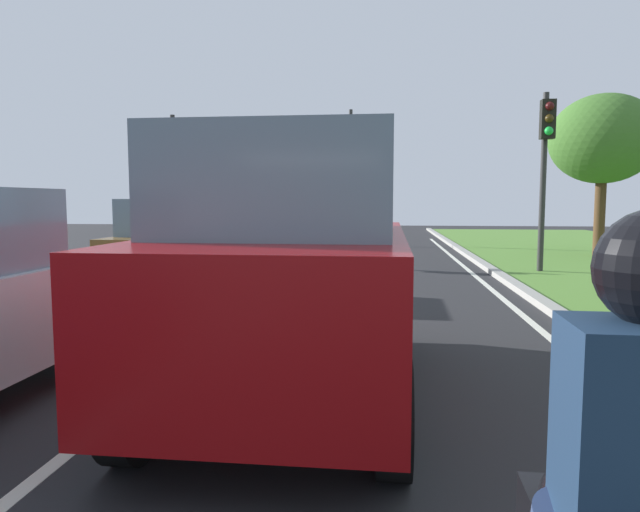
# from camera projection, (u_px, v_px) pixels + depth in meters

# --- Properties ---
(ground_plane) EXTENTS (60.00, 60.00, 0.00)m
(ground_plane) POSITION_uv_depth(u_px,v_px,m) (305.00, 294.00, 10.79)
(ground_plane) COLOR #262628
(lane_line_center) EXTENTS (0.12, 32.00, 0.01)m
(lane_line_center) POSITION_uv_depth(u_px,v_px,m) (268.00, 293.00, 10.87)
(lane_line_center) COLOR silver
(lane_line_center) RESTS_ON ground
(lane_line_right_edge) EXTENTS (0.12, 32.00, 0.01)m
(lane_line_right_edge) POSITION_uv_depth(u_px,v_px,m) (501.00, 297.00, 10.39)
(lane_line_right_edge) COLOR silver
(lane_line_right_edge) RESTS_ON ground
(curb_right) EXTENTS (0.24, 48.00, 0.12)m
(curb_right) POSITION_uv_depth(u_px,v_px,m) (530.00, 295.00, 10.33)
(curb_right) COLOR #9E9B93
(curb_right) RESTS_ON ground
(car_suv_ahead) EXTENTS (2.00, 4.52, 2.28)m
(car_suv_ahead) POSITION_uv_depth(u_px,v_px,m) (296.00, 267.00, 5.12)
(car_suv_ahead) COLOR maroon
(car_suv_ahead) RESTS_ON ground
(car_hatchback_far) EXTENTS (1.81, 3.74, 1.78)m
(car_hatchback_far) POSITION_uv_depth(u_px,v_px,m) (177.00, 245.00, 11.26)
(car_hatchback_far) COLOR brown
(car_hatchback_far) RESTS_ON ground
(traffic_light_near_right) EXTENTS (0.32, 0.50, 4.28)m
(traffic_light_near_right) POSITION_uv_depth(u_px,v_px,m) (546.00, 150.00, 13.45)
(traffic_light_near_right) COLOR #2D2D2D
(traffic_light_near_right) RESTS_ON ground
(traffic_light_overhead_left) EXTENTS (0.32, 0.50, 4.26)m
(traffic_light_overhead_left) POSITION_uv_depth(u_px,v_px,m) (172.00, 163.00, 16.90)
(traffic_light_overhead_left) COLOR #2D2D2D
(traffic_light_overhead_left) RESTS_ON ground
(traffic_light_far_median) EXTENTS (0.32, 0.50, 5.24)m
(traffic_light_far_median) POSITION_uv_depth(u_px,v_px,m) (350.00, 154.00, 22.16)
(traffic_light_far_median) COLOR #2D2D2D
(traffic_light_far_median) RESTS_ON ground
(tree_roadside_far) EXTENTS (3.15, 3.15, 4.94)m
(tree_roadside_far) POSITION_uv_depth(u_px,v_px,m) (603.00, 140.00, 17.29)
(tree_roadside_far) COLOR #4C331E
(tree_roadside_far) RESTS_ON ground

